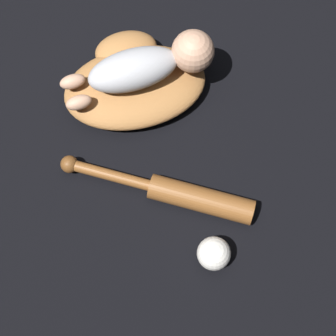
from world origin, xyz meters
TOP-DOWN VIEW (x-y plane):
  - ground_plane at (0.00, 0.00)m, footprint 6.00×6.00m
  - baseball_glove at (0.05, 0.05)m, footprint 0.39×0.31m
  - baby_figure at (0.09, 0.03)m, footprint 0.39×0.11m
  - baseball_bat at (0.07, -0.28)m, footprint 0.43×0.30m
  - baseball at (0.10, -0.44)m, footprint 0.08×0.08m

SIDE VIEW (x-z plane):
  - ground_plane at x=0.00m, z-range 0.00..0.00m
  - baseball_bat at x=0.07m, z-range 0.00..0.06m
  - baseball at x=0.10m, z-range 0.00..0.08m
  - baseball_glove at x=0.05m, z-range 0.00..0.08m
  - baby_figure at x=0.09m, z-range 0.07..0.18m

